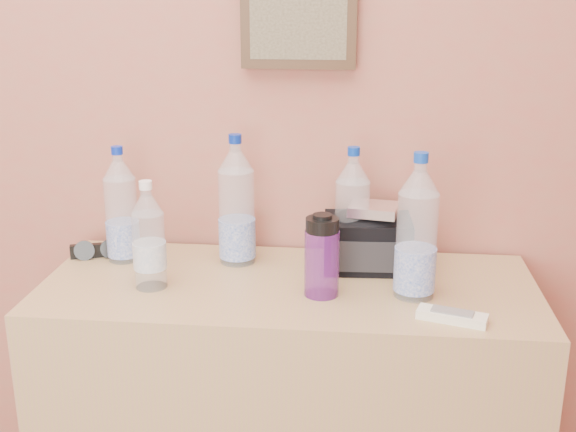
{
  "coord_description": "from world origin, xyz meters",
  "views": [
    {
      "loc": [
        0.61,
        0.06,
        1.48
      ],
      "look_at": [
        0.44,
        1.71,
        0.95
      ],
      "focal_mm": 45.0,
      "sensor_mm": 36.0,
      "label": 1
    }
  ],
  "objects_px": {
    "pet_large_a": "(121,211)",
    "dresser": "(288,417)",
    "ac_remote": "(452,316)",
    "pet_small": "(149,241)",
    "sunglasses": "(98,250)",
    "pet_large_b": "(237,207)",
    "pet_large_c": "(352,216)",
    "nalgene_bottle": "(322,256)",
    "toiletry_bag": "(367,240)",
    "pet_large_d": "(417,234)",
    "foil_packet": "(374,209)"
  },
  "relations": [
    {
      "from": "pet_large_d",
      "to": "foil_packet",
      "type": "distance_m",
      "value": 0.19
    },
    {
      "from": "pet_large_c",
      "to": "nalgene_bottle",
      "type": "bearing_deg",
      "value": -110.35
    },
    {
      "from": "pet_small",
      "to": "ac_remote",
      "type": "relative_size",
      "value": 1.76
    },
    {
      "from": "pet_large_b",
      "to": "sunglasses",
      "type": "bearing_deg",
      "value": -179.38
    },
    {
      "from": "nalgene_bottle",
      "to": "pet_large_c",
      "type": "bearing_deg",
      "value": 69.65
    },
    {
      "from": "dresser",
      "to": "pet_large_d",
      "type": "distance_m",
      "value": 0.62
    },
    {
      "from": "dresser",
      "to": "foil_packet",
      "type": "distance_m",
      "value": 0.6
    },
    {
      "from": "pet_large_a",
      "to": "toiletry_bag",
      "type": "xyz_separation_m",
      "value": [
        0.65,
        0.01,
        -0.06
      ]
    },
    {
      "from": "pet_small",
      "to": "sunglasses",
      "type": "distance_m",
      "value": 0.3
    },
    {
      "from": "sunglasses",
      "to": "pet_large_d",
      "type": "bearing_deg",
      "value": -29.54
    },
    {
      "from": "pet_large_b",
      "to": "toiletry_bag",
      "type": "bearing_deg",
      "value": -0.55
    },
    {
      "from": "toiletry_bag",
      "to": "foil_packet",
      "type": "bearing_deg",
      "value": -54.26
    },
    {
      "from": "nalgene_bottle",
      "to": "sunglasses",
      "type": "height_order",
      "value": "nalgene_bottle"
    },
    {
      "from": "pet_large_a",
      "to": "foil_packet",
      "type": "height_order",
      "value": "pet_large_a"
    },
    {
      "from": "pet_large_c",
      "to": "sunglasses",
      "type": "xyz_separation_m",
      "value": [
        -0.69,
        0.01,
        -0.12
      ]
    },
    {
      "from": "pet_large_c",
      "to": "toiletry_bag",
      "type": "xyz_separation_m",
      "value": [
        0.04,
        0.01,
        -0.07
      ]
    },
    {
      "from": "toiletry_bag",
      "to": "dresser",
      "type": "bearing_deg",
      "value": -148.63
    },
    {
      "from": "pet_large_d",
      "to": "pet_small",
      "type": "bearing_deg",
      "value": -178.81
    },
    {
      "from": "pet_large_d",
      "to": "foil_packet",
      "type": "height_order",
      "value": "pet_large_d"
    },
    {
      "from": "pet_large_c",
      "to": "ac_remote",
      "type": "relative_size",
      "value": 2.12
    },
    {
      "from": "pet_large_c",
      "to": "nalgene_bottle",
      "type": "xyz_separation_m",
      "value": [
        -0.07,
        -0.18,
        -0.04
      ]
    },
    {
      "from": "pet_large_b",
      "to": "pet_large_c",
      "type": "xyz_separation_m",
      "value": [
        0.3,
        -0.02,
        -0.01
      ]
    },
    {
      "from": "toiletry_bag",
      "to": "sunglasses",
      "type": "bearing_deg",
      "value": 177.36
    },
    {
      "from": "pet_large_d",
      "to": "sunglasses",
      "type": "xyz_separation_m",
      "value": [
        -0.85,
        0.17,
        -0.14
      ]
    },
    {
      "from": "pet_large_a",
      "to": "sunglasses",
      "type": "distance_m",
      "value": 0.14
    },
    {
      "from": "pet_large_d",
      "to": "ac_remote",
      "type": "relative_size",
      "value": 2.29
    },
    {
      "from": "pet_large_a",
      "to": "nalgene_bottle",
      "type": "distance_m",
      "value": 0.58
    },
    {
      "from": "pet_large_a",
      "to": "pet_large_c",
      "type": "height_order",
      "value": "pet_large_c"
    },
    {
      "from": "pet_large_c",
      "to": "nalgene_bottle",
      "type": "relative_size",
      "value": 1.61
    },
    {
      "from": "pet_large_a",
      "to": "ac_remote",
      "type": "distance_m",
      "value": 0.9
    },
    {
      "from": "toiletry_bag",
      "to": "pet_large_b",
      "type": "bearing_deg",
      "value": 176.75
    },
    {
      "from": "pet_large_d",
      "to": "pet_large_c",
      "type": "bearing_deg",
      "value": 133.49
    },
    {
      "from": "pet_large_b",
      "to": "ac_remote",
      "type": "distance_m",
      "value": 0.63
    },
    {
      "from": "pet_large_a",
      "to": "dresser",
      "type": "bearing_deg",
      "value": -14.41
    },
    {
      "from": "foil_packet",
      "to": "pet_large_b",
      "type": "bearing_deg",
      "value": 176.59
    },
    {
      "from": "pet_large_a",
      "to": "pet_small",
      "type": "bearing_deg",
      "value": -54.41
    },
    {
      "from": "nalgene_bottle",
      "to": "foil_packet",
      "type": "relative_size",
      "value": 1.68
    },
    {
      "from": "pet_large_a",
      "to": "pet_large_c",
      "type": "bearing_deg",
      "value": -0.05
    },
    {
      "from": "pet_small",
      "to": "nalgene_bottle",
      "type": "bearing_deg",
      "value": -0.58
    },
    {
      "from": "dresser",
      "to": "pet_large_c",
      "type": "bearing_deg",
      "value": 37.7
    },
    {
      "from": "pet_large_c",
      "to": "pet_small",
      "type": "height_order",
      "value": "pet_large_c"
    },
    {
      "from": "sunglasses",
      "to": "pet_large_a",
      "type": "bearing_deg",
      "value": -26.5
    },
    {
      "from": "pet_small",
      "to": "toiletry_bag",
      "type": "distance_m",
      "value": 0.56
    },
    {
      "from": "pet_large_c",
      "to": "pet_large_b",
      "type": "bearing_deg",
      "value": 176.88
    },
    {
      "from": "dresser",
      "to": "pet_large_a",
      "type": "bearing_deg",
      "value": 165.59
    },
    {
      "from": "sunglasses",
      "to": "ac_remote",
      "type": "xyz_separation_m",
      "value": [
        0.92,
        -0.31,
        -0.01
      ]
    },
    {
      "from": "pet_large_d",
      "to": "foil_packet",
      "type": "xyz_separation_m",
      "value": [
        -0.1,
        0.16,
        0.01
      ]
    },
    {
      "from": "pet_large_d",
      "to": "ac_remote",
      "type": "height_order",
      "value": "pet_large_d"
    },
    {
      "from": "dresser",
      "to": "pet_large_b",
      "type": "height_order",
      "value": "pet_large_b"
    },
    {
      "from": "dresser",
      "to": "sunglasses",
      "type": "bearing_deg",
      "value": 166.42
    }
  ]
}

